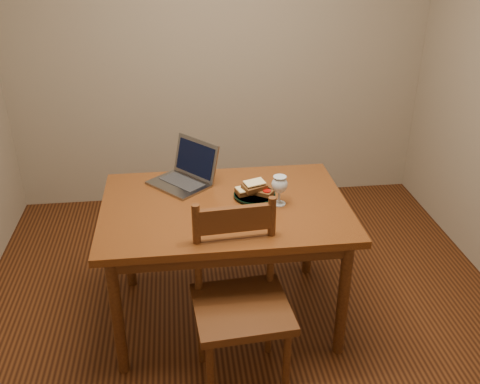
{
  "coord_description": "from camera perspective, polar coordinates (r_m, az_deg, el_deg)",
  "views": [
    {
      "loc": [
        -0.33,
        -2.42,
        2.09
      ],
      "look_at": [
        -0.03,
        0.07,
        0.8
      ],
      "focal_mm": 40.0,
      "sensor_mm": 36.0,
      "label": 1
    }
  ],
  "objects": [
    {
      "name": "back_wall",
      "position": [
        4.12,
        -2.29,
        16.14
      ],
      "size": [
        3.2,
        0.02,
        2.6
      ],
      "primitive_type": "cube",
      "color": "gray",
      "rests_on": "floor"
    },
    {
      "name": "chair",
      "position": [
        2.55,
        0.06,
        -10.94
      ],
      "size": [
        0.47,
        0.46,
        0.47
      ],
      "rotation": [
        0.0,
        0.0,
        0.08
      ],
      "color": "#3B1B0C",
      "rests_on": "floor"
    },
    {
      "name": "floor",
      "position": [
        3.22,
        0.66,
        -13.5
      ],
      "size": [
        3.2,
        3.2,
        0.02
      ],
      "primitive_type": "cube",
      "color": "black",
      "rests_on": "ground"
    },
    {
      "name": "milk_glass",
      "position": [
        2.8,
        4.22,
        0.19
      ],
      "size": [
        0.08,
        0.08,
        0.16
      ],
      "primitive_type": null,
      "color": "white",
      "rests_on": "table"
    },
    {
      "name": "laptop",
      "position": [
        3.06,
        -5.71,
        2.13
      ],
      "size": [
        0.43,
        0.43,
        0.23
      ],
      "rotation": [
        0.0,
        0.0,
        -0.85
      ],
      "color": "slate",
      "rests_on": "table"
    },
    {
      "name": "sandwich_cheese",
      "position": [
        2.89,
        0.79,
        0.2
      ],
      "size": [
        0.14,
        0.1,
        0.04
      ],
      "primitive_type": null,
      "rotation": [
        0.0,
        0.0,
        0.26
      ],
      "color": "#381E0C",
      "rests_on": "plate"
    },
    {
      "name": "sandwich_tomato",
      "position": [
        2.88,
        2.45,
        0.06
      ],
      "size": [
        0.13,
        0.12,
        0.03
      ],
      "primitive_type": null,
      "rotation": [
        0.0,
        0.0,
        -0.62
      ],
      "color": "#381E0C",
      "rests_on": "plate"
    },
    {
      "name": "plate",
      "position": [
        2.9,
        1.56,
        -0.36
      ],
      "size": [
        0.23,
        0.23,
        0.02
      ],
      "primitive_type": "cylinder",
      "color": "black",
      "rests_on": "table"
    },
    {
      "name": "table",
      "position": [
        2.87,
        -1.62,
        -2.82
      ],
      "size": [
        1.3,
        0.9,
        0.74
      ],
      "color": "#52230D",
      "rests_on": "floor"
    },
    {
      "name": "front_wall",
      "position": [
        1.18,
        11.72,
        -15.68
      ],
      "size": [
        3.2,
        0.02,
        2.6
      ],
      "primitive_type": "cube",
      "color": "gray",
      "rests_on": "floor"
    },
    {
      "name": "sandwich_top",
      "position": [
        2.88,
        1.55,
        0.67
      ],
      "size": [
        0.15,
        0.12,
        0.04
      ],
      "primitive_type": null,
      "rotation": [
        0.0,
        0.0,
        0.43
      ],
      "color": "#381E0C",
      "rests_on": "plate"
    }
  ]
}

